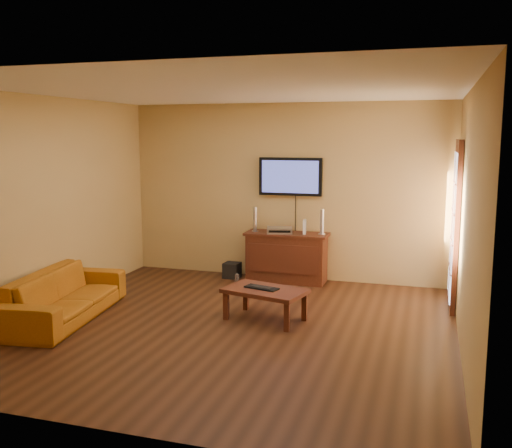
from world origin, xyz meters
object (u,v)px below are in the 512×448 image
at_px(subwoofer, 232,270).
at_px(bottle, 237,280).
at_px(speaker_right, 322,223).
at_px(av_receiver, 280,230).
at_px(keyboard, 262,288).
at_px(media_console, 287,257).
at_px(game_console, 305,227).
at_px(coffee_table, 265,293).
at_px(sofa, 64,287).
at_px(speaker_left, 255,220).
at_px(television, 290,177).

distance_m(subwoofer, bottle, 0.48).
xyz_separation_m(speaker_right, subwoofer, (-1.40, -0.06, -0.81)).
relative_size(av_receiver, keyboard, 0.86).
relative_size(speaker_right, keyboard, 0.86).
bearing_deg(media_console, bottle, -144.21).
relative_size(av_receiver, game_console, 1.79).
xyz_separation_m(coffee_table, sofa, (-2.35, -0.65, 0.05)).
distance_m(speaker_left, subwoofer, 0.89).
xyz_separation_m(media_console, bottle, (-0.64, -0.46, -0.29)).
distance_m(media_console, game_console, 0.55).
relative_size(speaker_right, bottle, 2.00).
distance_m(sofa, bottle, 2.57).
bearing_deg(sofa, subwoofer, -34.82).
xyz_separation_m(media_console, av_receiver, (-0.10, -0.03, 0.42)).
bearing_deg(speaker_left, television, 24.28).
xyz_separation_m(media_console, sofa, (-2.15, -2.53, 0.01)).
distance_m(sofa, keyboard, 2.40).
bearing_deg(speaker_left, subwoofer, -177.51).
bearing_deg(media_console, game_console, -0.87).
bearing_deg(speaker_left, speaker_right, 2.64).
bearing_deg(speaker_right, bottle, -157.50).
height_order(speaker_right, bottle, speaker_right).
relative_size(coffee_table, keyboard, 2.40).
distance_m(speaker_left, bottle, 0.96).
distance_m(coffee_table, bottle, 1.67).
bearing_deg(subwoofer, television, 18.51).
bearing_deg(television, speaker_left, -155.72).
bearing_deg(subwoofer, sofa, -114.08).
bearing_deg(media_console, keyboard, -85.05).
relative_size(sofa, keyboard, 4.46).
relative_size(media_console, speaker_left, 3.32).
distance_m(television, game_console, 0.81).
distance_m(media_console, av_receiver, 0.43).
bearing_deg(television, keyboard, -85.53).
distance_m(media_console, speaker_left, 0.74).
distance_m(sofa, subwoofer, 2.81).
xyz_separation_m(coffee_table, speaker_left, (-0.70, 1.86, 0.59)).
xyz_separation_m(game_console, bottle, (-0.92, -0.46, -0.77)).
distance_m(television, coffee_table, 2.44).
height_order(speaker_right, av_receiver, speaker_right).
relative_size(media_console, bottle, 6.62).
height_order(media_console, subwoofer, media_console).
bearing_deg(sofa, media_console, -47.97).
bearing_deg(subwoofer, bottle, -58.62).
xyz_separation_m(television, game_console, (0.28, -0.20, -0.73)).
xyz_separation_m(av_receiver, bottle, (-0.54, -0.43, -0.71)).
xyz_separation_m(television, speaker_right, (0.53, -0.18, -0.66)).
height_order(game_console, keyboard, game_console).
xyz_separation_m(media_console, speaker_left, (-0.50, -0.02, 0.55)).
distance_m(television, av_receiver, 0.83).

